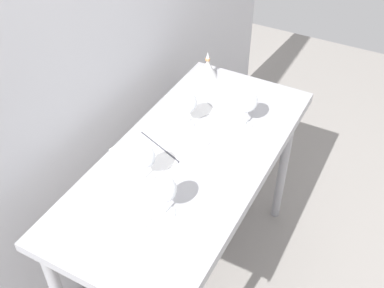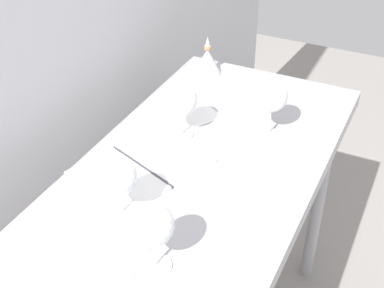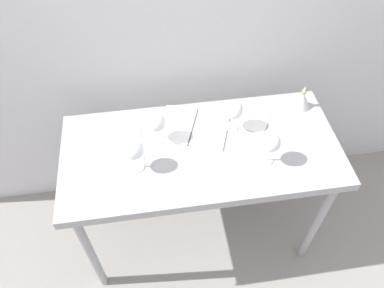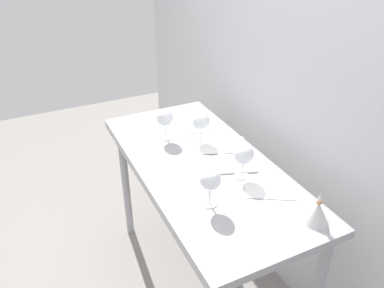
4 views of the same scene
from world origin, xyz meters
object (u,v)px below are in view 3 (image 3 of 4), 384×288
(wine_glass_far_left, at_px, (156,123))
(wine_glass_near_left, at_px, (134,151))
(tasting_sheet_lower, at_px, (123,144))
(open_notebook, at_px, (193,127))
(decanter_funnel, at_px, (302,99))
(tasting_sheet_upper, at_px, (256,115))
(wine_glass_near_right, at_px, (271,143))
(wine_glass_far_right, at_px, (234,111))

(wine_glass_far_left, height_order, wine_glass_near_left, wine_glass_near_left)
(wine_glass_near_left, distance_m, tasting_sheet_lower, 0.21)
(wine_glass_near_left, height_order, open_notebook, wine_glass_near_left)
(tasting_sheet_lower, height_order, decanter_funnel, decanter_funnel)
(wine_glass_near_left, relative_size, tasting_sheet_upper, 0.74)
(wine_glass_near_right, height_order, open_notebook, wine_glass_near_right)
(tasting_sheet_upper, bearing_deg, wine_glass_far_left, -139.79)
(wine_glass_far_left, relative_size, decanter_funnel, 1.17)
(tasting_sheet_lower, bearing_deg, open_notebook, 5.88)
(tasting_sheet_upper, bearing_deg, wine_glass_near_right, -64.13)
(wine_glass_near_right, relative_size, wine_glass_near_left, 1.03)
(wine_glass_near_right, xyz_separation_m, open_notebook, (-0.32, 0.27, -0.13))
(wine_glass_near_left, xyz_separation_m, tasting_sheet_lower, (-0.06, 0.16, -0.12))
(wine_glass_near_left, bearing_deg, open_notebook, 34.85)
(wine_glass_far_right, distance_m, wine_glass_near_left, 0.54)
(wine_glass_far_left, relative_size, tasting_sheet_upper, 0.72)
(tasting_sheet_upper, distance_m, tasting_sheet_lower, 0.72)
(open_notebook, height_order, tasting_sheet_upper, open_notebook)
(wine_glass_far_right, xyz_separation_m, wine_glass_near_left, (-0.51, -0.19, 0.00))
(wine_glass_far_left, height_order, open_notebook, wine_glass_far_left)
(wine_glass_far_left, bearing_deg, wine_glass_far_right, 3.80)
(open_notebook, height_order, decanter_funnel, decanter_funnel)
(wine_glass_far_right, bearing_deg, tasting_sheet_upper, 23.02)
(wine_glass_far_right, relative_size, tasting_sheet_lower, 0.69)
(open_notebook, relative_size, tasting_sheet_upper, 1.76)
(wine_glass_far_right, height_order, tasting_sheet_upper, wine_glass_far_right)
(wine_glass_near_right, xyz_separation_m, wine_glass_near_left, (-0.63, 0.05, -0.01))
(wine_glass_far_left, bearing_deg, open_notebook, 15.18)
(wine_glass_near_left, bearing_deg, tasting_sheet_upper, 20.95)
(wine_glass_near_right, height_order, decanter_funnel, wine_glass_near_right)
(decanter_funnel, bearing_deg, wine_glass_far_left, -171.09)
(wine_glass_near_left, distance_m, decanter_funnel, 0.96)
(wine_glass_far_left, distance_m, wine_glass_near_left, 0.20)
(open_notebook, relative_size, tasting_sheet_lower, 1.65)
(wine_glass_near_right, height_order, wine_glass_far_left, wine_glass_near_right)
(wine_glass_near_left, bearing_deg, decanter_funnel, 17.46)
(wine_glass_near_right, bearing_deg, tasting_sheet_lower, 163.20)
(wine_glass_near_right, distance_m, wine_glass_far_right, 0.27)
(wine_glass_near_right, distance_m, tasting_sheet_lower, 0.73)
(wine_glass_far_left, bearing_deg, tasting_sheet_upper, 9.33)
(wine_glass_far_left, height_order, decanter_funnel, wine_glass_far_left)
(wine_glass_far_right, height_order, tasting_sheet_lower, wine_glass_far_right)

